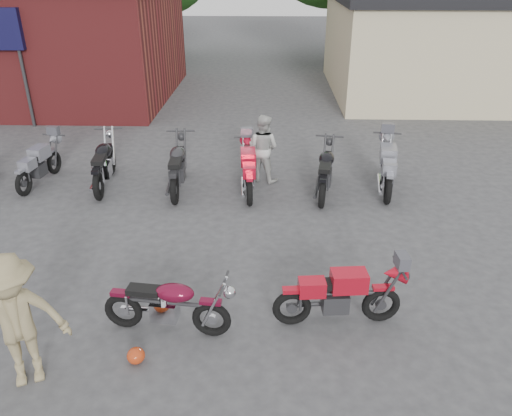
{
  "coord_description": "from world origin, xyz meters",
  "views": [
    {
      "loc": [
        0.95,
        -5.56,
        4.87
      ],
      "look_at": [
        0.72,
        2.38,
        0.9
      ],
      "focal_mm": 35.0,
      "sensor_mm": 36.0,
      "label": 1
    }
  ],
  "objects_px": {
    "person_tan": "(16,322)",
    "row_bike_6": "(387,165)",
    "row_bike_5": "(326,168)",
    "row_bike_4": "(248,168)",
    "helmet": "(136,356)",
    "row_bike_2": "(104,161)",
    "row_bike_3": "(178,164)",
    "vintage_motorcycle": "(168,302)",
    "sportbike": "(340,293)",
    "row_bike_1": "(39,162)",
    "person_light": "(263,148)"
  },
  "relations": [
    {
      "from": "sportbike",
      "to": "row_bike_3",
      "type": "relative_size",
      "value": 0.85
    },
    {
      "from": "person_light",
      "to": "vintage_motorcycle",
      "type": "bearing_deg",
      "value": 104.0
    },
    {
      "from": "vintage_motorcycle",
      "to": "row_bike_3",
      "type": "relative_size",
      "value": 0.84
    },
    {
      "from": "row_bike_1",
      "to": "row_bike_6",
      "type": "height_order",
      "value": "row_bike_6"
    },
    {
      "from": "row_bike_2",
      "to": "row_bike_6",
      "type": "bearing_deg",
      "value": -96.87
    },
    {
      "from": "row_bike_4",
      "to": "row_bike_6",
      "type": "bearing_deg",
      "value": -90.77
    },
    {
      "from": "row_bike_6",
      "to": "helmet",
      "type": "bearing_deg",
      "value": 150.59
    },
    {
      "from": "row_bike_3",
      "to": "row_bike_6",
      "type": "bearing_deg",
      "value": -92.12
    },
    {
      "from": "person_light",
      "to": "person_tan",
      "type": "relative_size",
      "value": 0.88
    },
    {
      "from": "person_tan",
      "to": "row_bike_1",
      "type": "distance_m",
      "value": 6.7
    },
    {
      "from": "vintage_motorcycle",
      "to": "person_tan",
      "type": "relative_size",
      "value": 0.98
    },
    {
      "from": "person_tan",
      "to": "row_bike_6",
      "type": "distance_m",
      "value": 8.43
    },
    {
      "from": "sportbike",
      "to": "row_bike_5",
      "type": "height_order",
      "value": "row_bike_5"
    },
    {
      "from": "helmet",
      "to": "row_bike_6",
      "type": "height_order",
      "value": "row_bike_6"
    },
    {
      "from": "row_bike_4",
      "to": "row_bike_6",
      "type": "distance_m",
      "value": 3.21
    },
    {
      "from": "helmet",
      "to": "row_bike_3",
      "type": "distance_m",
      "value": 5.71
    },
    {
      "from": "person_light",
      "to": "row_bike_1",
      "type": "xyz_separation_m",
      "value": [
        -5.34,
        -0.37,
        -0.28
      ]
    },
    {
      "from": "row_bike_2",
      "to": "row_bike_3",
      "type": "relative_size",
      "value": 0.99
    },
    {
      "from": "person_tan",
      "to": "row_bike_3",
      "type": "height_order",
      "value": "person_tan"
    },
    {
      "from": "vintage_motorcycle",
      "to": "sportbike",
      "type": "distance_m",
      "value": 2.48
    },
    {
      "from": "person_light",
      "to": "row_bike_4",
      "type": "relative_size",
      "value": 0.82
    },
    {
      "from": "row_bike_5",
      "to": "row_bike_6",
      "type": "xyz_separation_m",
      "value": [
        1.44,
        0.24,
        0.01
      ]
    },
    {
      "from": "row_bike_5",
      "to": "person_tan",
      "type": "bearing_deg",
      "value": 153.11
    },
    {
      "from": "row_bike_3",
      "to": "row_bike_6",
      "type": "relative_size",
      "value": 1.03
    },
    {
      "from": "person_tan",
      "to": "row_bike_6",
      "type": "bearing_deg",
      "value": 23.73
    },
    {
      "from": "vintage_motorcycle",
      "to": "row_bike_3",
      "type": "xyz_separation_m",
      "value": [
        -0.72,
        5.03,
        0.1
      ]
    },
    {
      "from": "vintage_motorcycle",
      "to": "row_bike_4",
      "type": "relative_size",
      "value": 0.91
    },
    {
      "from": "vintage_motorcycle",
      "to": "person_tan",
      "type": "xyz_separation_m",
      "value": [
        -1.65,
        -0.98,
        0.4
      ]
    },
    {
      "from": "row_bike_3",
      "to": "row_bike_5",
      "type": "distance_m",
      "value": 3.41
    },
    {
      "from": "row_bike_1",
      "to": "vintage_motorcycle",
      "type": "bearing_deg",
      "value": -134.68
    },
    {
      "from": "sportbike",
      "to": "row_bike_6",
      "type": "xyz_separation_m",
      "value": [
        1.67,
        4.88,
        0.08
      ]
    },
    {
      "from": "person_light",
      "to": "person_tan",
      "type": "height_order",
      "value": "person_tan"
    },
    {
      "from": "row_bike_4",
      "to": "row_bike_2",
      "type": "bearing_deg",
      "value": 81.59
    },
    {
      "from": "row_bike_2",
      "to": "row_bike_3",
      "type": "bearing_deg",
      "value": -101.71
    },
    {
      "from": "row_bike_4",
      "to": "row_bike_5",
      "type": "xyz_separation_m",
      "value": [
        1.77,
        -0.04,
        0.03
      ]
    },
    {
      "from": "vintage_motorcycle",
      "to": "person_tan",
      "type": "bearing_deg",
      "value": -142.63
    },
    {
      "from": "row_bike_3",
      "to": "row_bike_5",
      "type": "height_order",
      "value": "row_bike_3"
    },
    {
      "from": "helmet",
      "to": "row_bike_1",
      "type": "xyz_separation_m",
      "value": [
        -3.74,
        5.9,
        0.42
      ]
    },
    {
      "from": "vintage_motorcycle",
      "to": "row_bike_1",
      "type": "height_order",
      "value": "row_bike_1"
    },
    {
      "from": "row_bike_1",
      "to": "row_bike_4",
      "type": "xyz_separation_m",
      "value": [
        5.01,
        -0.31,
        0.04
      ]
    },
    {
      "from": "sportbike",
      "to": "row_bike_1",
      "type": "distance_m",
      "value": 8.23
    },
    {
      "from": "helmet",
      "to": "row_bike_2",
      "type": "relative_size",
      "value": 0.11
    },
    {
      "from": "helmet",
      "to": "row_bike_4",
      "type": "distance_m",
      "value": 5.75
    },
    {
      "from": "person_light",
      "to": "row_bike_3",
      "type": "relative_size",
      "value": 0.76
    },
    {
      "from": "helmet",
      "to": "row_bike_3",
      "type": "bearing_deg",
      "value": 93.7
    },
    {
      "from": "row_bike_1",
      "to": "row_bike_4",
      "type": "height_order",
      "value": "row_bike_4"
    },
    {
      "from": "person_tan",
      "to": "row_bike_3",
      "type": "distance_m",
      "value": 6.09
    },
    {
      "from": "row_bike_5",
      "to": "row_bike_4",
      "type": "bearing_deg",
      "value": 98.34
    },
    {
      "from": "vintage_motorcycle",
      "to": "row_bike_4",
      "type": "height_order",
      "value": "row_bike_4"
    },
    {
      "from": "row_bike_1",
      "to": "row_bike_6",
      "type": "relative_size",
      "value": 0.88
    }
  ]
}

